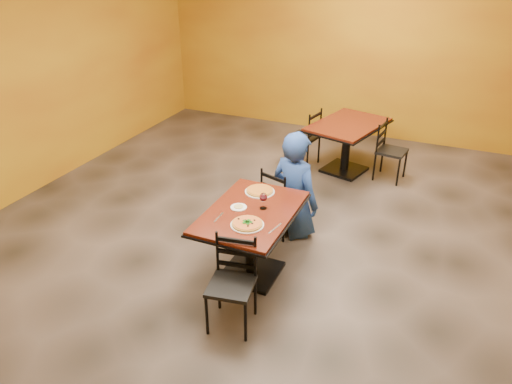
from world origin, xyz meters
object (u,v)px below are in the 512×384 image
at_px(pizza_main, 247,223).
at_px(wine_glass, 263,200).
at_px(pizza_far, 260,190).
at_px(diner, 295,184).
at_px(plate_far, 260,192).
at_px(side_plate, 239,207).
at_px(table_second, 347,136).
at_px(plate_main, 247,225).
at_px(chair_main_far, 282,200).
at_px(chair_main_near, 231,286).
at_px(table_main, 251,228).
at_px(chair_second_left, 304,137).
at_px(chair_second_right, 392,152).

bearing_deg(pizza_main, wine_glass, 87.78).
bearing_deg(pizza_far, diner, 70.78).
bearing_deg(plate_far, side_plate, -98.78).
bearing_deg(wine_glass, side_plate, -159.21).
relative_size(table_second, plate_main, 4.56).
distance_m(chair_main_far, diner, 0.26).
height_order(chair_main_near, pizza_main, chair_main_near).
xyz_separation_m(table_main, chair_main_far, (-0.01, 0.90, -0.15)).
xyz_separation_m(table_second, plate_main, (-0.18, -3.10, 0.20)).
distance_m(chair_second_left, pizza_main, 3.16).
height_order(table_main, pizza_far, pizza_far).
height_order(table_main, wine_glass, wine_glass).
relative_size(table_second, chair_main_near, 1.68).
distance_m(table_main, pizza_far, 0.45).
bearing_deg(diner, side_plate, 93.25).
distance_m(chair_second_right, plate_far, 2.67).
bearing_deg(chair_second_right, wine_glass, 171.23).
relative_size(chair_main_far, wine_glass, 4.56).
bearing_deg(chair_second_left, plate_main, 19.93).
relative_size(table_main, table_second, 0.87).
height_order(chair_main_near, chair_main_far, chair_main_near).
xyz_separation_m(plate_main, side_plate, (-0.21, 0.26, 0.00)).
xyz_separation_m(chair_main_far, diner, (0.14, 0.06, 0.22)).
bearing_deg(wine_glass, chair_main_far, 97.31).
bearing_deg(side_plate, table_main, -1.24).
bearing_deg(pizza_main, chair_main_near, -82.45).
bearing_deg(table_second, pizza_far, -97.62).
distance_m(chair_second_right, plate_main, 3.23).
bearing_deg(pizza_far, plate_far, 45.00).
xyz_separation_m(table_main, table_second, (0.25, 2.85, 0.00)).
xyz_separation_m(table_second, diner, (-0.13, -1.89, 0.07)).
xyz_separation_m(chair_second_left, side_plate, (0.27, -2.84, 0.32)).
bearing_deg(diner, wine_glass, 106.24).
height_order(chair_main_near, plate_far, chair_main_near).
xyz_separation_m(pizza_main, wine_glass, (0.01, 0.35, 0.07)).
bearing_deg(table_main, chair_main_far, 90.84).
bearing_deg(table_second, chair_main_far, -97.82).
bearing_deg(pizza_main, plate_far, 103.20).
height_order(chair_second_left, diner, diner).
distance_m(table_second, pizza_far, 2.49).
bearing_deg(table_second, chair_second_left, 180.00).
bearing_deg(pizza_far, chair_second_left, 97.57).
xyz_separation_m(table_main, side_plate, (-0.13, 0.00, 0.20)).
bearing_deg(plate_far, plate_main, -76.80).
bearing_deg(side_plate, diner, 74.89).
height_order(table_second, pizza_far, pizza_far).
bearing_deg(pizza_main, side_plate, 128.90).
xyz_separation_m(table_main, wine_glass, (0.09, 0.09, 0.28)).
relative_size(chair_second_left, diner, 0.70).
bearing_deg(side_plate, pizza_main, -51.10).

